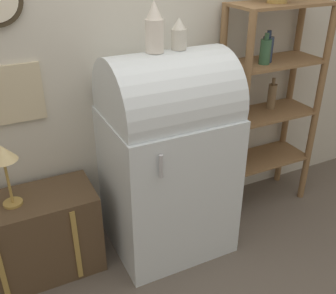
{
  "coord_description": "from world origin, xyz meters",
  "views": [
    {
      "loc": [
        -0.97,
        -1.76,
        1.91
      ],
      "look_at": [
        0.0,
        0.22,
        0.75
      ],
      "focal_mm": 42.0,
      "sensor_mm": 36.0,
      "label": 1
    }
  ],
  "objects_px": {
    "desk_lamp": "(3,158)",
    "vase_left": "(154,29)",
    "refrigerator": "(168,154)",
    "vase_center": "(179,35)",
    "suitcase_trunk": "(34,237)"
  },
  "relations": [
    {
      "from": "vase_center",
      "to": "desk_lamp",
      "type": "xyz_separation_m",
      "value": [
        -1.03,
        0.07,
        -0.58
      ]
    },
    {
      "from": "vase_center",
      "to": "desk_lamp",
      "type": "distance_m",
      "value": 1.19
    },
    {
      "from": "suitcase_trunk",
      "to": "vase_center",
      "type": "xyz_separation_m",
      "value": [
        0.96,
        -0.08,
        1.16
      ]
    },
    {
      "from": "suitcase_trunk",
      "to": "vase_left",
      "type": "relative_size",
      "value": 2.83
    },
    {
      "from": "vase_center",
      "to": "desk_lamp",
      "type": "bearing_deg",
      "value": 176.01
    },
    {
      "from": "desk_lamp",
      "to": "vase_left",
      "type": "bearing_deg",
      "value": -4.79
    },
    {
      "from": "refrigerator",
      "to": "vase_center",
      "type": "bearing_deg",
      "value": 6.88
    },
    {
      "from": "vase_center",
      "to": "suitcase_trunk",
      "type": "bearing_deg",
      "value": 175.05
    },
    {
      "from": "vase_left",
      "to": "desk_lamp",
      "type": "relative_size",
      "value": 0.72
    },
    {
      "from": "vase_left",
      "to": "desk_lamp",
      "type": "bearing_deg",
      "value": 175.21
    },
    {
      "from": "vase_center",
      "to": "vase_left",
      "type": "bearing_deg",
      "value": -179.39
    },
    {
      "from": "vase_left",
      "to": "refrigerator",
      "type": "bearing_deg",
      "value": -5.82
    },
    {
      "from": "refrigerator",
      "to": "suitcase_trunk",
      "type": "relative_size",
      "value": 1.74
    },
    {
      "from": "suitcase_trunk",
      "to": "vase_left",
      "type": "bearing_deg",
      "value": -6.0
    },
    {
      "from": "refrigerator",
      "to": "desk_lamp",
      "type": "relative_size",
      "value": 3.55
    }
  ]
}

